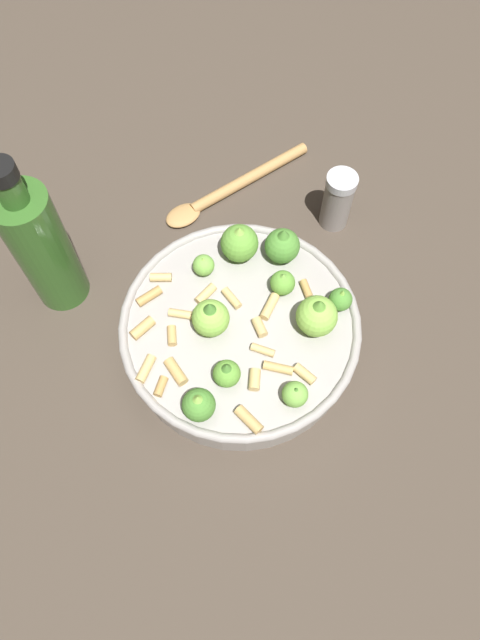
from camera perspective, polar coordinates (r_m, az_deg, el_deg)
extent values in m
plane|color=#42382D|center=(0.72, 0.00, -2.26)|extent=(2.40, 2.40, 0.00)
cylinder|color=#9E9993|center=(0.69, 0.00, -1.35)|extent=(0.27, 0.27, 0.05)
torus|color=#9E9993|center=(0.67, 0.00, -0.39)|extent=(0.29, 0.29, 0.01)
sphere|color=#4C8933|center=(0.68, 10.01, 2.04)|extent=(0.03, 0.03, 0.03)
cone|color=#8CC64C|center=(0.67, 10.20, 2.64)|extent=(0.01, 0.01, 0.01)
sphere|color=#609E38|center=(0.63, -1.34, -5.38)|extent=(0.03, 0.03, 0.03)
cone|color=#4C8933|center=(0.61, -1.37, -4.80)|extent=(0.02, 0.02, 0.02)
sphere|color=#4C8933|center=(0.61, -4.15, -8.46)|extent=(0.04, 0.04, 0.04)
cone|color=#8CC64C|center=(0.60, -4.26, -7.91)|extent=(0.02, 0.02, 0.01)
sphere|color=#609E38|center=(0.70, -0.06, 7.68)|extent=(0.05, 0.05, 0.05)
cone|color=#8CC64C|center=(0.68, -0.06, 8.75)|extent=(0.02, 0.02, 0.02)
sphere|color=#8CC64C|center=(0.65, -2.95, 0.18)|extent=(0.04, 0.04, 0.04)
cone|color=#4C8933|center=(0.63, -3.05, 1.17)|extent=(0.02, 0.02, 0.02)
sphere|color=#8CC64C|center=(0.65, 7.68, 0.38)|extent=(0.05, 0.05, 0.05)
cone|color=#609E38|center=(0.63, 7.94, 1.38)|extent=(0.03, 0.03, 0.02)
sphere|color=#4C8933|center=(0.70, 4.25, 7.39)|extent=(0.04, 0.04, 0.04)
cone|color=#4C8933|center=(0.68, 4.37, 8.46)|extent=(0.02, 0.02, 0.02)
sphere|color=#75B247|center=(0.69, -3.66, 5.48)|extent=(0.03, 0.03, 0.03)
cone|color=#8CC64C|center=(0.68, -3.72, 6.02)|extent=(0.01, 0.01, 0.01)
sphere|color=#609E38|center=(0.68, 4.28, 3.72)|extent=(0.03, 0.03, 0.03)
cone|color=#75B247|center=(0.67, 4.36, 4.36)|extent=(0.01, 0.01, 0.01)
sphere|color=#75B247|center=(0.62, 5.52, -7.40)|extent=(0.03, 0.03, 0.03)
cone|color=#4C8933|center=(0.61, 5.63, -6.98)|extent=(0.01, 0.01, 0.01)
cylinder|color=tan|center=(0.64, -7.92, -6.59)|extent=(0.02, 0.02, 0.01)
cylinder|color=tan|center=(0.66, -6.82, -1.56)|extent=(0.02, 0.02, 0.01)
cylinder|color=tan|center=(0.64, -6.42, -5.14)|extent=(0.03, 0.02, 0.01)
cylinder|color=tan|center=(0.67, 2.98, 1.35)|extent=(0.02, 0.04, 0.01)
cylinder|color=tan|center=(0.65, 2.29, -3.02)|extent=(0.03, 0.02, 0.01)
cylinder|color=tan|center=(0.63, 1.48, -5.97)|extent=(0.02, 0.03, 0.01)
cylinder|color=tan|center=(0.68, -3.55, 2.51)|extent=(0.01, 0.03, 0.01)
cylinder|color=tan|center=(0.66, 1.98, -0.72)|extent=(0.03, 0.02, 0.01)
cylinder|color=tan|center=(0.64, 3.83, -4.80)|extent=(0.03, 0.03, 0.01)
cylinder|color=tan|center=(0.62, 0.89, -9.93)|extent=(0.03, 0.01, 0.01)
cylinder|color=tan|center=(0.69, -9.08, 2.37)|extent=(0.02, 0.03, 0.01)
cylinder|color=tan|center=(0.64, 6.51, -5.35)|extent=(0.03, 0.01, 0.01)
cylinder|color=tan|center=(0.65, -9.40, -4.82)|extent=(0.02, 0.03, 0.01)
cylinder|color=tan|center=(0.67, -5.88, 0.61)|extent=(0.03, 0.02, 0.01)
cylinder|color=tan|center=(0.67, -9.72, -0.79)|extent=(0.01, 0.03, 0.01)
cylinder|color=tan|center=(0.69, 6.64, 3.09)|extent=(0.03, 0.02, 0.01)
cylinder|color=tan|center=(0.68, -0.84, 2.20)|extent=(0.03, 0.02, 0.01)
cylinder|color=tan|center=(0.70, -7.91, 4.26)|extent=(0.03, 0.03, 0.01)
cylinder|color=gray|center=(0.79, 9.64, 11.42)|extent=(0.04, 0.04, 0.08)
cylinder|color=silver|center=(0.76, 10.17, 13.50)|extent=(0.04, 0.04, 0.01)
cylinder|color=#336023|center=(0.71, -19.06, 6.64)|extent=(0.07, 0.07, 0.18)
cylinder|color=#336023|center=(0.63, -22.02, 12.05)|extent=(0.03, 0.03, 0.04)
cylinder|color=black|center=(0.61, -22.84, 13.51)|extent=(0.03, 0.03, 0.02)
cylinder|color=#B2844C|center=(0.85, 1.00, 14.04)|extent=(0.06, 0.20, 0.02)
ellipsoid|color=#B2844C|center=(0.81, -5.70, 10.36)|extent=(0.05, 0.06, 0.01)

